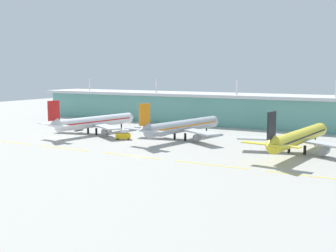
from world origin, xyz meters
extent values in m
plane|color=#A8A59E|center=(0.00, 0.00, 0.00)|extent=(600.00, 600.00, 0.00)
cube|color=#5B9E93|center=(0.00, 114.22, 8.57)|extent=(280.00, 28.00, 17.14)
cube|color=silver|center=(0.00, 114.22, 18.04)|extent=(288.00, 34.00, 1.80)
cylinder|color=silver|center=(-112.00, 108.62, 23.44)|extent=(0.90, 0.90, 9.00)
cylinder|color=silver|center=(-56.00, 108.62, 23.44)|extent=(0.90, 0.90, 9.00)
cylinder|color=silver|center=(0.00, 108.62, 23.44)|extent=(0.90, 0.90, 9.00)
cylinder|color=silver|center=(56.00, 108.62, 23.44)|extent=(0.90, 0.90, 9.00)
cylinder|color=white|center=(-52.32, 41.02, 6.50)|extent=(13.81, 49.69, 5.80)
cone|color=white|center=(-47.95, 67.36, 6.50)|extent=(6.09, 4.85, 5.51)
cone|color=white|center=(-56.86, 13.69, 7.70)|extent=(5.95, 7.35, 5.72)
cube|color=red|center=(-56.69, 14.68, 14.15)|extent=(1.74, 6.43, 9.50)
cube|color=white|center=(-62.20, 15.08, 7.50)|extent=(10.39, 4.79, 0.36)
cube|color=white|center=(-51.35, 13.28, 7.50)|extent=(10.39, 4.79, 0.36)
cube|color=#B7BABF|center=(-64.88, 38.62, 5.20)|extent=(24.90, 11.86, 0.70)
cylinder|color=gray|center=(-63.46, 39.85, 2.40)|extent=(3.89, 4.96, 3.20)
cube|color=#B7BABF|center=(-41.21, 34.69, 5.20)|extent=(24.03, 18.32, 0.70)
cylinder|color=gray|center=(-42.16, 36.31, 2.40)|extent=(3.89, 4.96, 3.20)
cylinder|color=black|center=(-49.29, 59.30, 1.80)|extent=(0.70, 0.70, 3.60)
cylinder|color=black|center=(-55.97, 38.58, 1.80)|extent=(1.10, 1.10, 3.60)
cylinder|color=black|center=(-49.66, 37.54, 1.80)|extent=(1.10, 1.10, 3.60)
cube|color=red|center=(-52.32, 41.02, 6.90)|extent=(13.04, 44.82, 0.60)
cylinder|color=#ADB2BC|center=(-3.76, 46.90, 6.50)|extent=(14.96, 51.70, 5.80)
cone|color=#ADB2BC|center=(1.23, 74.20, 6.50)|extent=(6.14, 4.93, 5.51)
cone|color=#ADB2BC|center=(-8.92, 18.62, 7.70)|extent=(6.04, 7.41, 5.72)
cube|color=orange|center=(-8.74, 19.61, 14.15)|extent=(1.84, 6.42, 9.50)
cube|color=#ADB2BC|center=(-14.24, 20.10, 7.50)|extent=(10.41, 4.94, 0.36)
cube|color=#ADB2BC|center=(-3.42, 18.13, 7.50)|extent=(10.41, 4.94, 0.36)
cube|color=#B7BABF|center=(-16.36, 44.71, 5.20)|extent=(24.88, 11.51, 0.70)
cylinder|color=gray|center=(-14.92, 45.91, 2.40)|extent=(3.96, 5.00, 3.20)
cube|color=#B7BABF|center=(7.25, 40.39, 5.20)|extent=(23.91, 18.59, 0.70)
cylinder|color=gray|center=(6.33, 42.03, 2.40)|extent=(3.96, 5.00, 3.20)
cylinder|color=black|center=(-0.29, 65.90, 1.80)|extent=(0.70, 0.70, 3.60)
cylinder|color=black|center=(-7.44, 44.53, 1.80)|extent=(1.10, 1.10, 3.60)
cylinder|color=black|center=(-1.15, 43.38, 1.80)|extent=(1.10, 1.10, 3.60)
cube|color=orange|center=(-3.76, 46.90, 6.90)|extent=(14.07, 46.64, 0.60)
cylinder|color=yellow|center=(52.94, 38.63, 6.50)|extent=(11.71, 56.45, 5.80)
cone|color=yellow|center=(56.13, 68.54, 6.50)|extent=(5.90, 4.56, 5.51)
cone|color=yellow|center=(49.65, 7.73, 7.70)|extent=(5.60, 7.11, 5.72)
cube|color=black|center=(49.76, 8.73, 14.15)|extent=(1.37, 6.44, 9.50)
cube|color=yellow|center=(44.24, 8.81, 7.50)|extent=(10.28, 4.24, 0.36)
cube|color=yellow|center=(55.18, 7.65, 7.50)|extent=(10.28, 4.24, 0.36)
cube|color=#B7BABF|center=(40.54, 35.50, 5.20)|extent=(24.94, 13.12, 0.70)
cylinder|color=gray|center=(41.89, 36.81, 2.40)|extent=(3.66, 4.81, 3.20)
cube|color=#B7BABF|center=(64.41, 32.96, 5.20)|extent=(24.38, 17.30, 0.70)
cylinder|color=gray|center=(63.37, 34.52, 2.40)|extent=(3.66, 4.81, 3.20)
cylinder|color=black|center=(55.17, 59.57, 1.80)|extent=(0.70, 0.70, 3.60)
cylinder|color=black|center=(49.44, 35.99, 1.80)|extent=(1.10, 1.10, 3.60)
cylinder|color=black|center=(55.81, 35.31, 1.80)|extent=(1.10, 1.10, 3.60)
cube|color=black|center=(52.94, 38.63, 6.90)|extent=(11.16, 50.87, 0.60)
cube|color=yellow|center=(-71.00, -0.30, 0.02)|extent=(28.00, 0.70, 0.04)
cube|color=yellow|center=(-37.00, -0.30, 0.02)|extent=(28.00, 0.70, 0.04)
cube|color=yellow|center=(-3.00, -0.30, 0.02)|extent=(28.00, 0.70, 0.04)
cube|color=yellow|center=(31.00, -0.30, 0.02)|extent=(28.00, 0.70, 0.04)
cube|color=yellow|center=(65.00, -0.30, 0.02)|extent=(28.00, 0.70, 0.04)
cube|color=gold|center=(-28.89, 31.93, 1.75)|extent=(7.47, 6.05, 2.60)
cylinder|color=silver|center=(-28.22, 32.35, 3.95)|extent=(4.45, 3.83, 2.00)
cylinder|color=black|center=(-30.39, 29.59, 0.45)|extent=(0.95, 0.78, 0.90)
cylinder|color=black|center=(-31.65, 31.57, 0.45)|extent=(0.95, 0.78, 0.90)
cylinder|color=black|center=(-26.14, 32.29, 0.45)|extent=(0.95, 0.78, 0.90)
cylinder|color=black|center=(-27.39, 34.26, 0.45)|extent=(0.95, 0.78, 0.90)
camera|label=1|loc=(90.99, -137.85, 32.41)|focal=46.43mm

